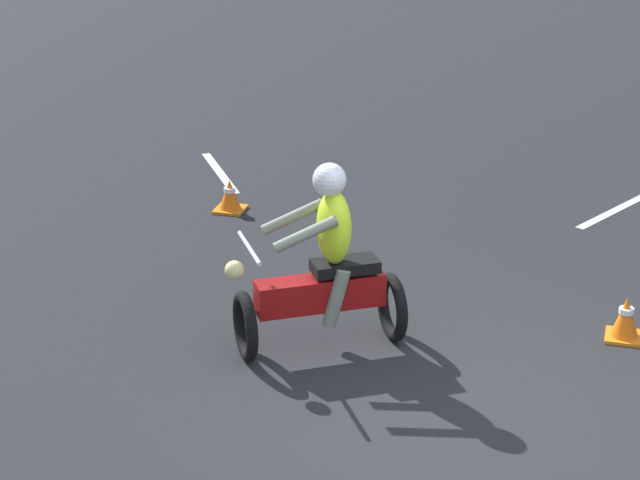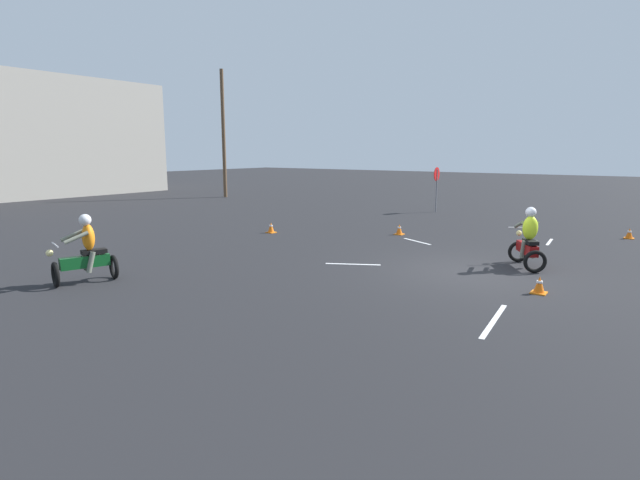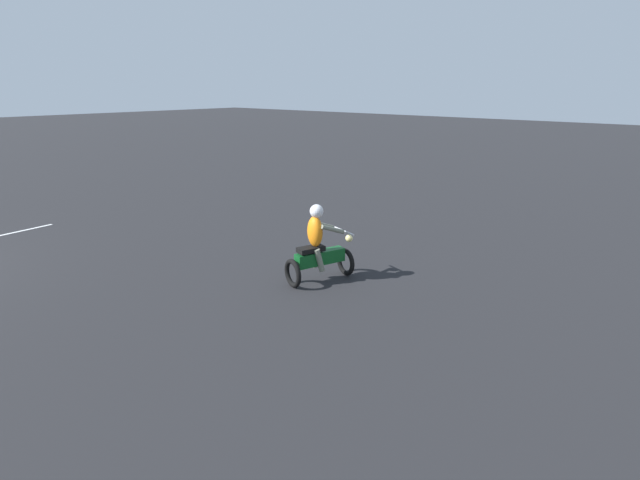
# 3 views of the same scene
# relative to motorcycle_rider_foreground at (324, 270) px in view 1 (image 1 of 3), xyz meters

# --- Properties ---
(ground_plane) EXTENTS (120.00, 120.00, 0.00)m
(ground_plane) POSITION_rel_motorcycle_rider_foreground_xyz_m (-1.42, 1.05, -0.73)
(ground_plane) COLOR black
(motorcycle_rider_foreground) EXTENTS (1.51, 1.25, 1.66)m
(motorcycle_rider_foreground) POSITION_rel_motorcycle_rider_foreground_xyz_m (0.00, 0.00, 0.00)
(motorcycle_rider_foreground) COLOR black
(motorcycle_rider_foreground) RESTS_ON ground
(traffic_cone_near_right) EXTENTS (0.32, 0.32, 0.39)m
(traffic_cone_near_right) POSITION_rel_motorcycle_rider_foreground_xyz_m (-2.48, -0.85, -0.54)
(traffic_cone_near_right) COLOR orange
(traffic_cone_near_right) RESTS_ON ground
(traffic_cone_mid_left) EXTENTS (0.32, 0.32, 0.36)m
(traffic_cone_mid_left) POSITION_rel_motorcycle_rider_foreground_xyz_m (1.84, -2.92, -0.55)
(traffic_cone_mid_left) COLOR orange
(traffic_cone_mid_left) RESTS_ON ground
(lane_stripe_sw) EXTENTS (1.06, 1.88, 0.01)m
(lane_stripe_sw) POSITION_rel_motorcycle_rider_foreground_xyz_m (-2.40, -4.29, -0.72)
(lane_stripe_sw) COLOR silver
(lane_stripe_sw) RESTS_ON ground
(lane_stripe_se) EXTENTS (0.91, 1.34, 0.01)m
(lane_stripe_se) POSITION_rel_motorcycle_rider_foreground_xyz_m (2.37, -4.09, -0.72)
(lane_stripe_se) COLOR silver
(lane_stripe_se) RESTS_ON ground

